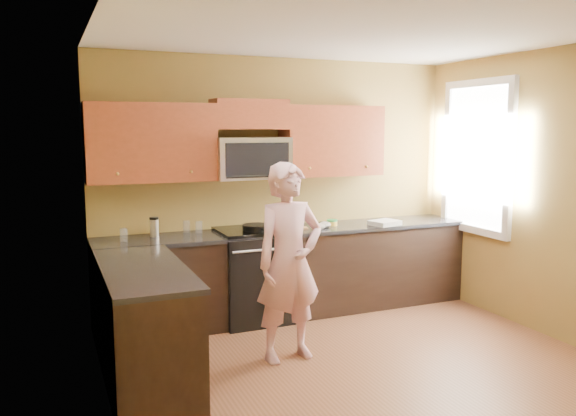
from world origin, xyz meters
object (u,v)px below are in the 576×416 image
travel_mug (155,237)px  microwave (251,179)px  stove (256,274)px  woman (289,262)px  frying_pan (257,230)px  butter_tub (332,226)px

travel_mug → microwave: bearing=-0.0°
stove → woman: (-0.08, -1.07, 0.37)m
frying_pan → microwave: bearing=80.0°
woman → butter_tub: size_ratio=14.47×
frying_pan → butter_tub: size_ratio=4.19×
butter_tub → travel_mug: 1.88m
microwave → woman: bearing=-93.9°
stove → frying_pan: 0.48m
microwave → travel_mug: microwave is taller
woman → travel_mug: bearing=121.0°
frying_pan → travel_mug: travel_mug is taller
microwave → butter_tub: bearing=-6.5°
woman → butter_tub: (0.96, 1.09, 0.08)m
frying_pan → butter_tub: bearing=3.2°
microwave → woman: (-0.08, -1.19, -0.61)m
frying_pan → travel_mug: (-0.97, 0.22, -0.03)m
microwave → frying_pan: (-0.02, -0.22, -0.50)m
microwave → frying_pan: size_ratio=1.56×
woman → butter_tub: bearing=42.2°
butter_tub → travel_mug: bearing=176.9°
microwave → woman: woman is taller
travel_mug → butter_tub: bearing=-3.1°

